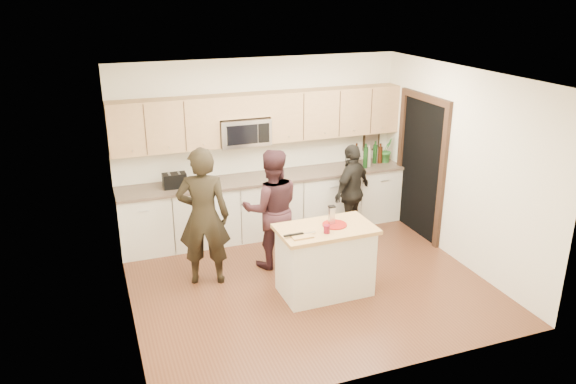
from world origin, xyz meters
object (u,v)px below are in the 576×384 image
object	(u,v)px
woman_left	(203,217)
woman_center	(272,209)
toaster	(175,180)
woman_right	(352,191)
island	(325,260)

from	to	relation	value
woman_left	woman_center	world-z (taller)	woman_left
toaster	woman_right	xyz separation A→B (m)	(2.59, -0.54, -0.31)
island	toaster	bearing A→B (deg)	126.21
woman_center	toaster	bearing A→B (deg)	-33.77
woman_center	woman_right	xyz separation A→B (m)	(1.46, 0.50, -0.10)
woman_left	woman_right	world-z (taller)	woman_left
woman_center	woman_right	bearing A→B (deg)	-152.13
toaster	woman_right	world-z (taller)	woman_right
toaster	woman_center	world-z (taller)	woman_center
toaster	woman_center	size ratio (longest dim) A/B	0.20
island	woman_right	size ratio (longest dim) A/B	0.82
woman_left	woman_right	xyz separation A→B (m)	(2.43, 0.65, -0.18)
toaster	woman_right	distance (m)	2.67
toaster	woman_center	bearing A→B (deg)	-42.71
woman_center	woman_left	bearing A→B (deg)	17.68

